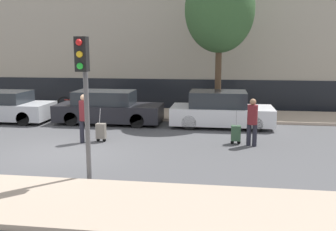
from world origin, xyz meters
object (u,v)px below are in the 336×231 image
object	(u,v)px
pedestrian_left	(84,115)
parked_bicycle	(74,104)
trolley_left	(101,131)
trolley_right	(236,133)
parked_car_2	(221,110)
bare_tree_near_crossing	(220,10)
traffic_light	(84,80)
parked_car_1	(108,108)
pedestrian_right	(252,120)
parked_car_0	(6,107)

from	to	relation	value
pedestrian_left	parked_bicycle	size ratio (longest dim) A/B	0.96
trolley_left	trolley_right	distance (m)	4.69
parked_car_2	bare_tree_near_crossing	distance (m)	4.41
traffic_light	parked_bicycle	bearing A→B (deg)	113.64
trolley_right	parked_car_2	bearing A→B (deg)	100.41
pedestrian_left	traffic_light	distance (m)	4.27
pedestrian_left	parked_car_1	bearing A→B (deg)	-107.78
pedestrian_left	trolley_right	size ratio (longest dim) A/B	1.43
traffic_light	parked_bicycle	xyz separation A→B (m)	(-4.09, 9.35, -2.02)
pedestrian_left	pedestrian_right	size ratio (longest dim) A/B	1.06
trolley_right	traffic_light	xyz separation A→B (m)	(-3.75, -4.24, 2.13)
pedestrian_right	traffic_light	distance (m)	6.10
pedestrian_left	trolley_left	size ratio (longest dim) A/B	1.42
trolley_right	trolley_left	bearing A→B (deg)	-176.00
parked_car_1	bare_tree_near_crossing	bearing A→B (deg)	16.41
parked_car_1	parked_car_2	xyz separation A→B (m)	(4.87, -0.01, 0.02)
parked_car_2	parked_bicycle	bearing A→B (deg)	162.97
parked_car_0	trolley_left	bearing A→B (deg)	-29.42
pedestrian_left	pedestrian_right	world-z (taller)	pedestrian_left
pedestrian_right	bare_tree_near_crossing	world-z (taller)	bare_tree_near_crossing
parked_car_1	parked_bicycle	xyz separation A→B (m)	(-2.45, 2.23, -0.17)
traffic_light	bare_tree_near_crossing	distance (m)	9.34
pedestrian_left	trolley_right	world-z (taller)	pedestrian_left
parked_car_1	trolley_right	world-z (taller)	parked_car_1
parked_car_0	trolley_left	xyz separation A→B (m)	(5.37, -3.03, -0.26)
parked_car_2	pedestrian_left	world-z (taller)	pedestrian_left
traffic_light	trolley_right	bearing A→B (deg)	48.49
pedestrian_right	trolley_right	size ratio (longest dim) A/B	1.36
pedestrian_left	traffic_light	size ratio (longest dim) A/B	0.48
trolley_right	parked_bicycle	size ratio (longest dim) A/B	0.67
trolley_right	bare_tree_near_crossing	xyz separation A→B (m)	(-0.68, 4.26, 4.49)
trolley_left	trolley_right	size ratio (longest dim) A/B	1.01
parked_car_0	pedestrian_right	bearing A→B (deg)	-15.27
parked_bicycle	bare_tree_near_crossing	bearing A→B (deg)	-6.73
parked_car_1	trolley_left	xyz separation A→B (m)	(0.72, -3.20, -0.28)
trolley_left	trolley_right	bearing A→B (deg)	4.00
trolley_right	pedestrian_right	bearing A→B (deg)	-19.56
trolley_left	traffic_light	size ratio (longest dim) A/B	0.34
pedestrian_left	parked_car_2	bearing A→B (deg)	-165.21
parked_car_2	trolley_right	world-z (taller)	parked_car_2
parked_car_1	parked_car_0	bearing A→B (deg)	-177.83
traffic_light	parked_bicycle	world-z (taller)	traffic_light
trolley_left	parked_bicycle	world-z (taller)	trolley_left
trolley_left	parked_bicycle	xyz separation A→B (m)	(-3.17, 5.44, 0.11)
parked_car_0	bare_tree_near_crossing	bearing A→B (deg)	9.49
parked_car_1	pedestrian_left	distance (m)	3.42
traffic_light	bare_tree_near_crossing	bearing A→B (deg)	70.12
parked_car_0	trolley_right	world-z (taller)	parked_car_0
parked_car_0	traffic_light	world-z (taller)	traffic_light
trolley_right	traffic_light	distance (m)	6.05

